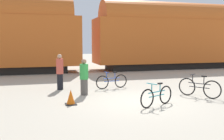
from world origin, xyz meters
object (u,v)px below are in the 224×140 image
Objects in this scene: freight_train at (87,33)px; person_in_green at (84,77)px; person_in_red at (60,72)px; bicycle_teal at (157,96)px; bicycle_black at (199,88)px; traffic_cone at (71,98)px; bicycle_blue at (112,81)px.

freight_train reaches higher than person_in_green.
bicycle_teal is at bearing -118.32° from person_in_red.
person_in_green is at bearing 158.56° from bicycle_black.
traffic_cone is at bearing -103.96° from freight_train.
traffic_cone is (-2.90, 1.06, -0.11)m from bicycle_teal.
bicycle_black is 4.13m from bicycle_blue.
bicycle_teal is 3.87m from bicycle_blue.
bicycle_teal reaches higher than traffic_cone.
freight_train is 16.50× the size of bicycle_blue.
bicycle_teal is 3.43m from person_in_green.
person_in_red is at bearing 125.77° from bicycle_teal.
bicycle_blue is at bearing 49.77° from traffic_cone.
freight_train reaches higher than traffic_cone.
person_in_red reaches higher than bicycle_teal.
person_in_green reaches higher than bicycle_blue.
freight_train is 9.54m from person_in_green.
person_in_green is at bearing 128.72° from bicycle_teal.
bicycle_black is at bearing -95.61° from person_in_red.
bicycle_black is 5.25m from traffic_cone.
person_in_green is 2.82× the size of traffic_cone.
bicycle_blue is at bearing 176.14° from person_in_green.
person_in_green is 0.92× the size of person_in_red.
traffic_cone is at bearing -130.23° from bicycle_blue.
person_in_red reaches higher than traffic_cone.
freight_train is 17.55× the size of person_in_green.
bicycle_teal is at bearing -159.01° from bicycle_black.
bicycle_teal is at bearing -20.11° from traffic_cone.
freight_train is at bearing 76.04° from traffic_cone.
bicycle_teal is at bearing 88.07° from person_in_green.
bicycle_blue is at bearing -92.31° from freight_train.
bicycle_teal is at bearing -88.81° from freight_train.
traffic_cone is (-2.66, -10.69, -2.67)m from freight_train.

